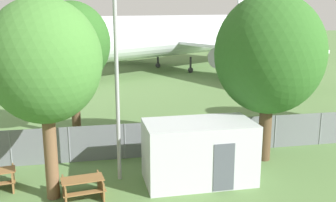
% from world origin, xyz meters
% --- Properties ---
extents(perimeter_fence, '(56.07, 0.07, 1.71)m').
position_xyz_m(perimeter_fence, '(-0.00, 10.76, 0.85)').
color(perimeter_fence, slate).
rests_on(perimeter_fence, ground).
extents(airplane, '(39.78, 32.18, 13.17)m').
position_xyz_m(airplane, '(7.21, 37.44, 4.00)').
color(airplane, silver).
rests_on(airplane, ground).
extents(portable_cabin, '(4.41, 2.38, 2.51)m').
position_xyz_m(portable_cabin, '(2.73, 7.66, 1.25)').
color(portable_cabin, silver).
rests_on(portable_cabin, ground).
extents(picnic_bench_near_cabin, '(1.72, 1.60, 0.76)m').
position_xyz_m(picnic_bench_near_cabin, '(-1.92, 7.07, 0.47)').
color(picnic_bench_near_cabin, brown).
rests_on(picnic_bench_near_cabin, ground).
extents(tree_near_hangar, '(4.89, 4.89, 7.67)m').
position_xyz_m(tree_near_hangar, '(6.40, 9.36, 4.95)').
color(tree_near_hangar, '#4C3823').
rests_on(tree_near_hangar, ground).
extents(tree_behind_benches, '(4.02, 4.02, 7.37)m').
position_xyz_m(tree_behind_benches, '(-3.01, 7.29, 5.12)').
color(tree_behind_benches, brown).
rests_on(tree_behind_benches, ground).
extents(tree_far_right, '(4.03, 4.03, 7.38)m').
position_xyz_m(tree_far_right, '(-2.32, 14.70, 5.13)').
color(tree_far_right, '#4C3823').
rests_on(tree_far_right, ground).
extents(light_mast, '(0.44, 0.44, 8.15)m').
position_xyz_m(light_mast, '(-0.44, 8.49, 4.95)').
color(light_mast, '#99999E').
rests_on(light_mast, ground).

